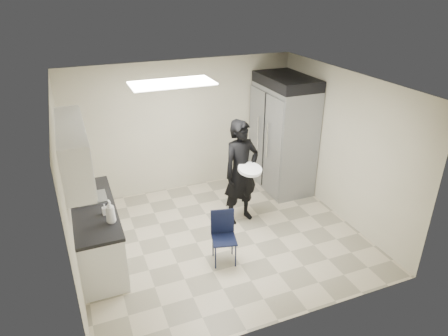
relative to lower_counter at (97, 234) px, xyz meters
name	(u,v)px	position (x,y,z in m)	size (l,w,h in m)	color
floor	(221,237)	(1.95, -0.20, -0.43)	(4.50, 4.50, 0.00)	#BFB296
ceiling	(221,84)	(1.95, -0.20, 2.17)	(4.50, 4.50, 0.00)	white
back_wall	(184,127)	(1.95, 1.80, 0.87)	(4.50, 4.50, 0.00)	beige
left_wall	(67,193)	(-0.30, -0.20, 0.87)	(4.00, 4.00, 0.00)	beige
right_wall	(342,146)	(4.20, -0.20, 0.87)	(4.00, 4.00, 0.00)	beige
ceiling_panel	(172,83)	(1.35, 0.20, 2.14)	(1.20, 0.60, 0.02)	white
lower_counter	(97,234)	(0.00, 0.00, 0.00)	(0.60, 1.90, 0.86)	silver
countertop	(93,208)	(0.00, 0.00, 0.46)	(0.64, 1.95, 0.05)	black
sink	(93,201)	(0.02, 0.25, 0.44)	(0.42, 0.40, 0.14)	gray
faucet	(77,195)	(-0.18, 0.25, 0.59)	(0.02, 0.02, 0.24)	silver
upper_cabinets	(73,151)	(-0.13, 0.00, 1.40)	(0.35, 1.80, 0.75)	silver
towel_dispenser	(67,137)	(-0.19, 1.15, 1.19)	(0.22, 0.30, 0.35)	black
notice_sticker_left	(68,195)	(-0.29, -0.10, 0.79)	(0.00, 0.12, 0.07)	yellow
notice_sticker_right	(68,191)	(-0.29, 0.10, 0.75)	(0.00, 0.12, 0.07)	yellow
commercial_fridge	(283,139)	(3.78, 1.07, 0.62)	(0.80, 1.35, 2.10)	gray
fridge_compressor	(287,81)	(3.78, 1.07, 1.77)	(0.80, 1.35, 0.20)	black
folding_chair	(224,240)	(1.75, -0.81, -0.03)	(0.36, 0.36, 0.80)	black
man_tuxedo	(241,172)	(2.47, 0.20, 0.50)	(0.69, 0.46, 1.87)	black
bucket_lid	(250,169)	(2.52, -0.05, 0.66)	(0.40, 0.40, 0.05)	white
soap_bottle_a	(110,211)	(0.21, -0.52, 0.65)	(0.13, 0.13, 0.34)	white
soap_bottle_b	(105,209)	(0.15, -0.28, 0.56)	(0.07, 0.08, 0.16)	#ADAEB9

